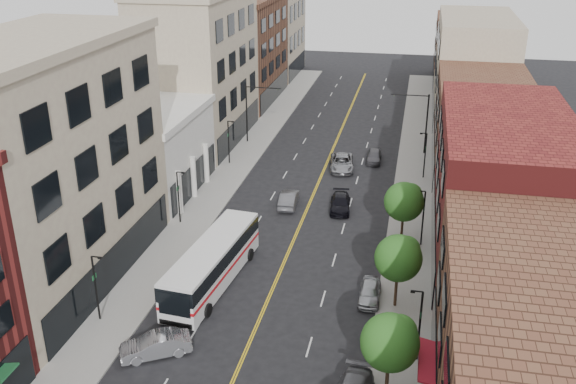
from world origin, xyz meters
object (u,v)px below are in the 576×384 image
Objects in this scene: car_angle_b at (155,345)px; car_lane_b at (342,163)px; car_lane_a at (340,203)px; city_bus at (212,261)px; car_lane_c at (374,156)px; car_parked_far at (370,292)px; car_lane_behind at (289,199)px.

car_lane_b is (7.53, 35.88, 0.02)m from car_angle_b.
car_lane_b reaches higher than car_lane_a.
car_lane_a is 11.06m from car_lane_b.
city_bus is at bearing -122.29° from car_lane_a.
car_lane_c is at bearing 134.27° from car_angle_b.
car_parked_far is 0.87× the size of car_lane_behind.
car_lane_b is at bearing 81.67° from city_bus.
city_bus is 17.52m from car_lane_a.
car_lane_behind reaches higher than car_parked_far.
car_lane_b is at bearing -112.74° from car_lane_behind.
car_lane_a is 0.84× the size of car_lane_b.
car_angle_b is at bearing -107.10° from car_lane_c.
car_lane_c is (7.21, 14.21, -0.04)m from car_lane_behind.
car_angle_b reaches higher than car_lane_behind.
car_angle_b is 0.98× the size of car_lane_a.
car_parked_far is at bearing -87.43° from car_lane_c.
car_lane_behind is 1.09× the size of car_lane_c.
city_bus reaches higher than car_lane_c.
car_lane_behind is at bearing -118.40° from car_lane_c.
car_lane_a is at bearing -100.03° from car_lane_c.
car_parked_far is (13.00, 9.40, -0.09)m from car_angle_b.
car_lane_behind is 5.09m from car_lane_a.
car_lane_c is at bearing 75.95° from car_lane_a.
car_lane_behind is (2.78, 15.50, -1.20)m from city_bus.
car_parked_far is at bearing 117.54° from car_lane_behind.
car_lane_c reaches higher than car_lane_a.
city_bus reaches higher than car_angle_b.
car_lane_a is 1.14× the size of car_lane_c.
car_lane_behind is (-9.31, 15.39, 0.07)m from car_parked_far.
city_bus reaches higher than car_parked_far.
car_lane_a is (7.87, 15.60, -1.26)m from city_bus.
car_lane_a is (-4.22, 15.49, 0.01)m from car_parked_far.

